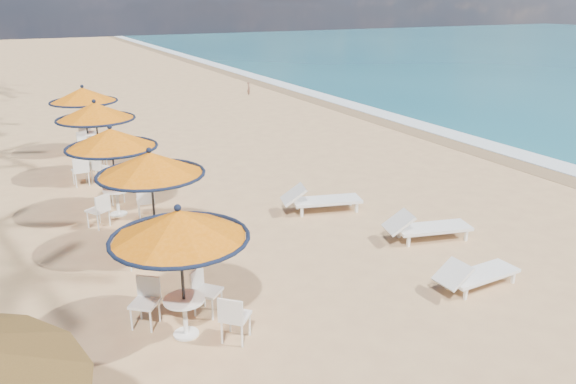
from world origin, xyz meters
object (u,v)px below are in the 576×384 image
lounger_mid (425,226)px  station_1 (152,174)px  station_3 (95,121)px  lounger_far (319,199)px  station_4 (83,101)px  station_0 (182,240)px  station_2 (112,150)px  lounger_near (475,274)px

lounger_mid → station_1: bearing=173.7°
station_1 → station_3: station_3 is taller
station_1 → lounger_far: size_ratio=1.09×
station_4 → lounger_mid: 13.46m
station_4 → lounger_far: 10.43m
lounger_mid → lounger_far: lounger_far is taller
station_0 → station_3: size_ratio=0.95×
station_2 → lounger_near: size_ratio=1.29×
station_3 → lounger_near: size_ratio=1.33×
station_3 → station_4: bearing=87.3°
station_1 → lounger_mid: station_1 is taller
station_0 → station_1: 3.42m
station_2 → station_1: bearing=-83.9°
station_0 → lounger_mid: 6.50m
station_1 → station_2: station_1 is taller
lounger_mid → station_2: bearing=154.8°
station_0 → lounger_mid: (6.22, 1.23, -1.40)m
station_1 → lounger_near: size_ratio=1.29×
station_2 → station_3: (0.13, 3.54, 0.06)m
station_0 → station_1: (0.37, 3.40, 0.13)m
station_1 → station_4: bearing=90.1°
lounger_near → station_3: bearing=113.9°
lounger_near → lounger_mid: bearing=71.4°
station_0 → lounger_far: bearing=39.2°
station_2 → station_4: station_4 is taller
lounger_far → station_2: bearing=170.2°
station_3 → lounger_far: 7.61m
station_4 → lounger_near: size_ratio=1.32×
station_1 → station_4: size_ratio=0.98×
station_3 → lounger_far: size_ratio=1.12×
station_0 → station_1: station_1 is taller
lounger_near → station_0: bearing=166.8°
lounger_near → lounger_far: (-0.62, 5.08, 0.04)m
station_2 → lounger_mid: size_ratio=1.13×
station_1 → station_2: (-0.31, 2.85, -0.09)m
station_0 → station_4: (0.36, 13.25, 0.17)m
station_0 → lounger_mid: size_ratio=1.09×
station_3 → lounger_mid: bearing=-54.9°
station_1 → station_4: station_4 is taller
lounger_near → station_4: bearing=107.6°
station_2 → lounger_far: 5.54m
station_0 → station_4: size_ratio=0.95×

